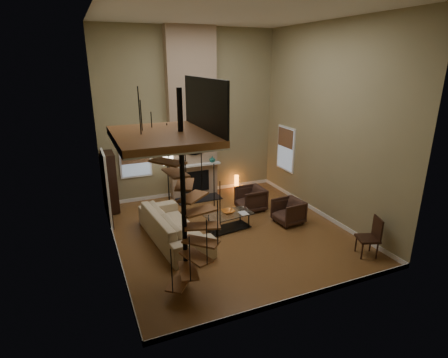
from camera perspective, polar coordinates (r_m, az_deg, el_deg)
name	(u,v)px	position (r m, az deg, el deg)	size (l,w,h in m)	color
ground	(230,232)	(9.87, 0.92, -8.45)	(6.00, 6.50, 0.01)	#915E2E
back_wall	(190,115)	(11.96, -5.45, 10.19)	(6.00, 0.02, 5.50)	#93875F
front_wall	(308,167)	(6.22, 13.31, 1.94)	(6.00, 0.02, 5.50)	#93875F
left_wall	(105,143)	(8.23, -18.53, 5.50)	(0.02, 6.50, 5.50)	#93875F
right_wall	(327,125)	(10.52, 16.27, 8.40)	(0.02, 6.50, 5.50)	#93875F
ceiling	(231,13)	(8.85, 1.12, 25.18)	(6.00, 6.50, 0.01)	silver
baseboard_back	(193,191)	(12.62, -5.06, -1.99)	(6.00, 0.02, 0.12)	white
baseboard_front	(297,299)	(7.43, 11.66, -18.32)	(6.00, 0.02, 0.12)	white
baseboard_left	(118,251)	(9.18, -16.74, -11.06)	(0.02, 6.50, 0.12)	white
baseboard_right	(319,212)	(11.28, 15.01, -5.16)	(0.02, 6.50, 0.12)	white
chimney_breast	(192,116)	(11.78, -5.16, 10.07)	(1.60, 0.38, 5.50)	tan
hearth	(199,199)	(12.04, -4.06, -3.20)	(1.50, 0.60, 0.04)	black
firebox	(196,181)	(12.11, -4.57, -0.40)	(0.95, 0.02, 0.72)	black
mantel	(196,165)	(11.86, -4.51, 2.22)	(1.70, 0.18, 0.06)	white
mirror_frame	(195,141)	(11.72, -4.71, 6.06)	(0.94, 0.94, 0.10)	black
mirror_disc	(195,141)	(11.73, -4.72, 6.07)	(0.80, 0.80, 0.01)	white
vase_left	(180,162)	(11.70, -7.15, 2.69)	(0.24, 0.24, 0.25)	black
vase_right	(212,159)	(12.05, -1.89, 3.21)	(0.20, 0.20, 0.21)	#18544B
window_back	(135,154)	(11.72, -14.12, 3.91)	(1.02, 0.06, 1.52)	white
window_right	(286,148)	(12.31, 9.90, 4.91)	(0.06, 1.02, 1.52)	white
entry_door	(107,189)	(10.42, -18.27, -1.60)	(0.10, 1.05, 2.16)	white
loft	(168,133)	(6.53, -9.05, 7.39)	(1.70, 2.20, 1.09)	#935A30
spiral_stair	(184,204)	(7.03, -6.40, -4.09)	(1.47, 1.47, 4.06)	black
hutch	(110,182)	(11.38, -17.92, -0.42)	(0.38, 0.81, 1.82)	black
sofa	(173,226)	(9.36, -8.16, -7.47)	(2.78, 1.09, 0.81)	#C8B18B
armchair_near	(253,199)	(11.17, 4.65, -3.16)	(0.79, 0.82, 0.74)	#3D251C
armchair_far	(290,211)	(10.42, 10.63, -5.08)	(0.74, 0.77, 0.70)	#3D251C
coffee_table	(229,219)	(9.88, 0.78, -6.53)	(1.37, 0.81, 0.48)	silver
bowl	(228,212)	(9.84, 0.66, -5.29)	(0.36, 0.36, 0.09)	orange
book	(243,214)	(9.82, 3.01, -5.58)	(0.22, 0.30, 0.03)	gray
floor_lamp	(167,164)	(11.19, -9.09, 2.45)	(0.37, 0.37, 1.70)	black
accent_lamp	(237,182)	(12.91, 2.03, -0.55)	(0.15, 0.15, 0.54)	orange
side_chair	(372,235)	(9.21, 22.64, -8.36)	(0.60, 0.60, 0.99)	black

